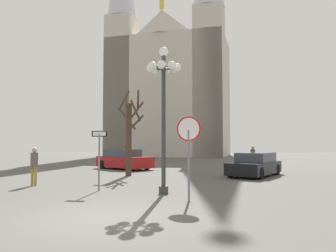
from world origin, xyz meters
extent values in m
plane|color=#514F4C|center=(0.00, 0.00, 0.00)|extent=(120.00, 120.00, 0.00)
cube|color=#BCB5A5|center=(-3.71, 40.97, 8.67)|extent=(18.41, 12.95, 17.33)
pyramid|color=#BCB5A5|center=(-4.30, 36.64, 19.08)|extent=(6.21, 2.79, 3.50)
cylinder|color=gold|center=(-4.30, 36.64, 21.73)|extent=(0.70, 0.70, 1.80)
cube|color=#BCB5A5|center=(-10.66, 38.51, 10.35)|extent=(4.51, 4.51, 20.70)
cube|color=#BCB5A5|center=(2.33, 36.75, 10.35)|extent=(4.51, 4.51, 20.70)
cylinder|color=slate|center=(2.11, 2.74, 1.17)|extent=(0.08, 0.08, 2.35)
cylinder|color=red|center=(2.11, 2.74, 2.39)|extent=(0.82, 0.24, 0.83)
cylinder|color=white|center=(2.11, 2.72, 2.39)|extent=(0.71, 0.18, 0.73)
cylinder|color=slate|center=(-1.66, 4.59, 1.15)|extent=(0.07, 0.07, 2.29)
cube|color=black|center=(-1.66, 4.59, 2.29)|extent=(0.65, 0.05, 0.24)
cube|color=white|center=(-1.66, 4.57, 2.29)|extent=(0.55, 0.03, 0.17)
cylinder|color=#2D3833|center=(1.05, 4.12, 2.62)|extent=(0.16, 0.16, 5.24)
cylinder|color=#2D3833|center=(1.05, 4.12, 0.15)|extent=(0.36, 0.36, 0.30)
sphere|color=white|center=(1.05, 4.12, 5.42)|extent=(0.36, 0.36, 0.36)
sphere|color=white|center=(1.56, 4.12, 4.80)|extent=(0.32, 0.32, 0.32)
cylinder|color=#2D3833|center=(1.30, 4.12, 4.80)|extent=(0.05, 0.51, 0.05)
sphere|color=white|center=(1.41, 4.48, 4.80)|extent=(0.32, 0.32, 0.32)
cylinder|color=#2D3833|center=(1.23, 4.30, 4.80)|extent=(0.40, 0.40, 0.05)
sphere|color=white|center=(1.05, 4.63, 4.80)|extent=(0.32, 0.32, 0.32)
cylinder|color=#2D3833|center=(1.05, 4.37, 4.80)|extent=(0.51, 0.05, 0.05)
sphere|color=white|center=(0.69, 4.48, 4.80)|extent=(0.32, 0.32, 0.32)
cylinder|color=#2D3833|center=(0.87, 4.30, 4.80)|extent=(0.40, 0.40, 0.05)
sphere|color=white|center=(0.54, 4.12, 4.80)|extent=(0.32, 0.32, 0.32)
cylinder|color=#2D3833|center=(0.79, 4.12, 4.80)|extent=(0.05, 0.51, 0.05)
sphere|color=white|center=(0.69, 3.76, 4.80)|extent=(0.32, 0.32, 0.32)
cylinder|color=#2D3833|center=(0.87, 3.94, 4.80)|extent=(0.40, 0.40, 0.05)
sphere|color=white|center=(1.05, 3.61, 4.80)|extent=(0.32, 0.32, 0.32)
cylinder|color=#2D3833|center=(1.05, 3.86, 4.80)|extent=(0.51, 0.05, 0.05)
sphere|color=white|center=(1.41, 3.76, 4.80)|extent=(0.32, 0.32, 0.32)
cylinder|color=#2D3833|center=(1.23, 3.94, 4.80)|extent=(0.40, 0.40, 0.05)
cylinder|color=#473323|center=(-2.02, 10.53, 2.12)|extent=(0.34, 0.34, 4.25)
cylinder|color=#473323|center=(-2.00, 10.04, 3.32)|extent=(1.07, 0.18, 1.31)
cylinder|color=#473323|center=(-1.51, 10.67, 4.45)|extent=(0.42, 1.14, 1.07)
cylinder|color=#473323|center=(-2.40, 10.74, 4.45)|extent=(0.57, 0.89, 1.34)
cylinder|color=#473323|center=(-1.69, 11.01, 3.15)|extent=(1.08, 0.81, 0.87)
cylinder|color=#473323|center=(-1.67, 11.01, 3.86)|extent=(1.08, 0.84, 1.03)
cylinder|color=#473323|center=(-1.58, 10.37, 3.80)|extent=(0.47, 1.01, 1.19)
cube|color=maroon|center=(-3.64, 15.33, 0.54)|extent=(4.77, 4.09, 0.78)
cube|color=#333D47|center=(-3.82, 15.46, 1.19)|extent=(3.03, 2.80, 0.52)
cylinder|color=black|center=(-1.90, 15.13, 0.32)|extent=(0.65, 0.55, 0.64)
cylinder|color=black|center=(-2.84, 13.78, 0.32)|extent=(0.65, 0.55, 0.64)
cylinder|color=black|center=(-4.44, 16.89, 0.32)|extent=(0.65, 0.55, 0.64)
cylinder|color=black|center=(-5.37, 15.53, 0.32)|extent=(0.65, 0.55, 0.64)
cube|color=black|center=(5.25, 11.44, 0.48)|extent=(3.63, 4.78, 0.67)
cube|color=#333D47|center=(5.35, 11.63, 1.09)|extent=(2.60, 2.96, 0.53)
cylinder|color=black|center=(5.34, 9.72, 0.32)|extent=(0.48, 0.67, 0.64)
cylinder|color=black|center=(3.83, 10.47, 0.32)|extent=(0.48, 0.67, 0.64)
cylinder|color=black|center=(6.67, 12.41, 0.32)|extent=(0.48, 0.67, 0.64)
cylinder|color=black|center=(5.16, 13.15, 0.32)|extent=(0.48, 0.67, 0.64)
cylinder|color=olive|center=(-5.02, 5.67, 0.43)|extent=(0.12, 0.12, 0.85)
cylinder|color=olive|center=(-5.18, 5.67, 0.43)|extent=(0.12, 0.12, 0.85)
cylinder|color=#594C47|center=(-5.10, 5.67, 1.17)|extent=(0.32, 0.32, 0.64)
sphere|color=tan|center=(-5.10, 5.67, 1.60)|extent=(0.23, 0.23, 0.23)
cylinder|color=olive|center=(5.61, 14.89, 0.43)|extent=(0.12, 0.12, 0.86)
cylinder|color=olive|center=(5.50, 14.76, 0.43)|extent=(0.12, 0.12, 0.86)
cylinder|color=#594C47|center=(5.55, 14.83, 1.18)|extent=(0.32, 0.32, 0.64)
sphere|color=tan|center=(5.55, 14.83, 1.62)|extent=(0.23, 0.23, 0.23)
camera|label=1|loc=(2.96, -8.07, 1.91)|focal=34.85mm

